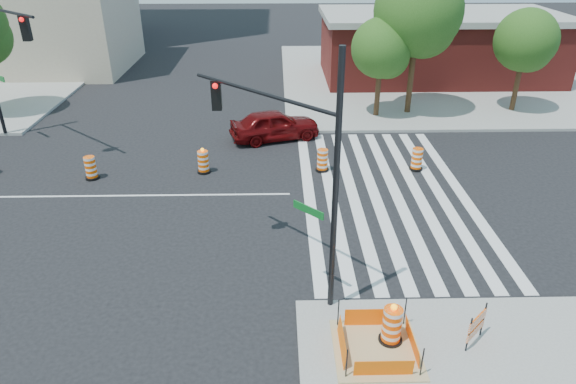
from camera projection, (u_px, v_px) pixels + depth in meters
The scene contains 18 objects.
ground at pixel (120, 196), 21.06m from camera, with size 120.00×120.00×0.00m, color black.
sidewalk_ne at pixel (434, 78), 37.37m from camera, with size 22.00×22.00×0.15m, color gray.
crosswalk_east at pixel (385, 193), 21.27m from camera, with size 6.75×13.50×0.01m.
lane_centerline at pixel (120, 196), 21.06m from camera, with size 14.00×0.12×0.01m, color silver.
excavation_pit at pixel (376, 348), 13.14m from camera, with size 2.20×2.20×0.90m.
brick_storefront at pixel (438, 46), 36.34m from camera, with size 16.50×8.50×4.60m.
beige_midrise at pixel (27, 0), 38.07m from camera, with size 14.00×10.00×10.00m, color tan.
red_coupe at pixel (275, 125), 26.35m from camera, with size 1.84×4.57×1.56m, color #550708.
signal_pole_se at pixel (292, 150), 13.74m from camera, with size 3.98×4.02×7.32m.
pit_drum at pixel (392, 327), 13.21m from camera, with size 0.63×0.63×1.23m.
barricade at pixel (477, 325), 13.14m from camera, with size 0.67×0.67×1.06m.
tree_north_c at pixel (382, 51), 28.09m from camera, with size 3.32×3.30×5.61m.
tree_north_d at pixel (418, 17), 27.80m from camera, with size 4.81×4.81×8.17m.
tree_north_e at pixel (526, 44), 28.83m from camera, with size 3.49×3.49×5.94m.
median_drum_2 at pixel (91, 169), 22.29m from camera, with size 0.60×0.60×1.02m.
median_drum_3 at pixel (203, 162), 22.86m from camera, with size 0.60×0.60×1.18m.
median_drum_4 at pixel (322, 161), 23.02m from camera, with size 0.60×0.60×1.02m.
median_drum_5 at pixel (417, 160), 23.12m from camera, with size 0.60×0.60×1.02m.
Camera 1 is at (6.51, -18.79, 9.81)m, focal length 32.00 mm.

